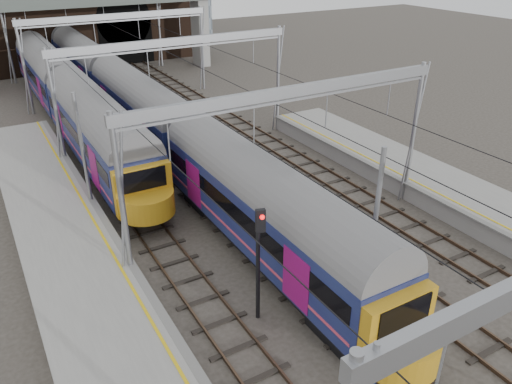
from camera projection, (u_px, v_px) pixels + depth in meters
ground at (399, 328)px, 19.64m from camera, size 160.00×160.00×0.00m
platform_left at (125, 377)px, 16.76m from camera, size 4.32×55.00×1.12m
tracks at (226, 184)px, 31.19m from camera, size 14.40×80.00×0.22m
overhead_line at (179, 59)px, 33.22m from camera, size 16.80×80.00×8.00m
retaining_wall at (92, 28)px, 58.33m from camera, size 28.00×2.75×9.00m
overbridge at (89, 8)px, 51.80m from camera, size 28.00×3.00×9.25m
train_main at (110, 83)px, 42.99m from camera, size 3.01×69.52×5.11m
train_second at (69, 97)px, 38.96m from camera, size 3.11×35.95×5.25m
signal_near_left at (259, 252)px, 18.74m from camera, size 0.40×0.47×5.08m
equip_cover_b at (373, 251)px, 24.45m from camera, size 0.87×0.67×0.09m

